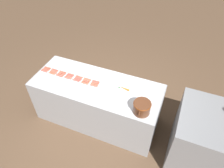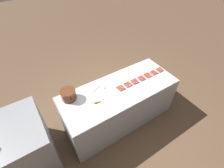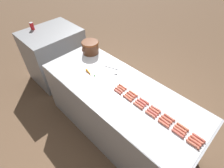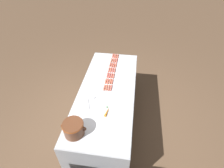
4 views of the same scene
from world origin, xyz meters
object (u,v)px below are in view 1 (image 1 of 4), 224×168
(hot_dog_13, at_px, (96,83))
(hot_dog_17, at_px, (69,77))
(hot_dog_3, at_px, (71,74))
(hot_dog_4, at_px, (79,77))
(hot_dog_21, at_px, (44,71))
(hot_dog_22, at_px, (52,73))
(bean_pot, at_px, (142,107))
(back_cabinet, at_px, (199,138))
(hot_dog_1, at_px, (55,70))
(hot_dog_11, at_px, (79,78))
(hot_dog_7, at_px, (47,69))
(hot_dog_25, at_px, (76,80))
(hot_dog_19, at_px, (86,82))
(hot_dog_20, at_px, (95,84))
(hot_dog_15, at_px, (53,72))
(hot_dog_10, at_px, (70,76))
(hot_dog_26, at_px, (85,83))
(hot_dog_6, at_px, (96,81))
(hot_dog_24, at_px, (68,78))
(hot_dog_9, at_px, (62,73))
(carrot, at_px, (124,88))
(hot_dog_23, at_px, (59,76))
(hot_dog_27, at_px, (94,86))
(hot_dog_5, at_px, (88,79))
(hot_dog_16, at_px, (61,74))
(hot_dog_8, at_px, (54,71))
(hot_dog_0, at_px, (48,68))
(hot_dog_18, at_px, (78,79))
(hot_dog_12, at_px, (87,80))
(serving_spoon, at_px, (106,96))

(hot_dog_13, xyz_separation_m, hot_dog_17, (0.04, -0.49, 0.00))
(hot_dog_3, relative_size, hot_dog_4, 1.00)
(hot_dog_21, bearing_deg, hot_dog_22, 89.61)
(hot_dog_21, height_order, bean_pot, bean_pot)
(back_cabinet, bearing_deg, hot_dog_1, -93.19)
(hot_dog_3, height_order, hot_dog_11, same)
(hot_dog_7, height_order, hot_dog_22, same)
(hot_dog_1, xyz_separation_m, hot_dog_25, (0.10, 0.48, 0.00))
(hot_dog_17, xyz_separation_m, hot_dog_19, (-0.00, 0.33, 0.00))
(hot_dog_20, bearing_deg, hot_dog_15, -90.11)
(hot_dog_20, xyz_separation_m, hot_dog_21, (0.03, -0.98, 0.00))
(hot_dog_10, bearing_deg, hot_dog_26, 77.36)
(hot_dog_15, relative_size, bean_pot, 0.42)
(hot_dog_13, height_order, hot_dog_17, same)
(hot_dog_6, bearing_deg, hot_dog_24, -77.32)
(hot_dog_9, bearing_deg, carrot, 92.72)
(hot_dog_6, bearing_deg, hot_dog_23, -80.16)
(hot_dog_4, relative_size, hot_dog_19, 1.00)
(hot_dog_27, bearing_deg, back_cabinet, 88.70)
(hot_dog_5, xyz_separation_m, hot_dog_21, (0.10, -0.81, 0.00))
(hot_dog_5, bearing_deg, hot_dog_4, -90.56)
(hot_dog_16, bearing_deg, hot_dog_1, -112.62)
(hot_dog_6, bearing_deg, hot_dog_9, -86.73)
(hot_dog_20, bearing_deg, hot_dog_6, -175.25)
(hot_dog_4, bearing_deg, hot_dog_8, -85.71)
(hot_dog_11, distance_m, hot_dog_13, 0.32)
(back_cabinet, bearing_deg, hot_dog_0, -93.02)
(hot_dog_11, relative_size, bean_pot, 0.42)
(hot_dog_9, bearing_deg, hot_dog_17, 75.99)
(hot_dog_3, distance_m, hot_dog_15, 0.33)
(hot_dog_11, relative_size, hot_dog_21, 1.00)
(hot_dog_18, height_order, hot_dog_22, same)
(hot_dog_20, bearing_deg, hot_dog_8, -92.46)
(back_cabinet, distance_m, hot_dog_11, 2.15)
(hot_dog_16, xyz_separation_m, hot_dog_23, (0.04, -0.01, 0.00))
(hot_dog_12, height_order, hot_dog_20, same)
(hot_dog_21, bearing_deg, hot_dog_1, 122.16)
(hot_dog_17, xyz_separation_m, hot_dog_26, (0.04, 0.32, 0.00))
(hot_dog_7, xyz_separation_m, hot_dog_20, (0.03, 0.97, 0.00))
(hot_dog_23, bearing_deg, hot_dog_20, 93.39)
(hot_dog_8, height_order, hot_dog_12, same)
(hot_dog_11, distance_m, hot_dog_25, 0.07)
(hot_dog_9, relative_size, hot_dog_12, 1.00)
(hot_dog_7, relative_size, hot_dog_21, 1.00)
(bean_pot, height_order, serving_spoon, bean_pot)
(hot_dog_4, bearing_deg, hot_dog_5, 89.44)
(carrot, bearing_deg, hot_dog_26, -78.81)
(hot_dog_16, bearing_deg, hot_dog_5, 98.18)
(hot_dog_15, bearing_deg, hot_dog_3, 102.15)
(bean_pot, bearing_deg, hot_dog_3, -103.36)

